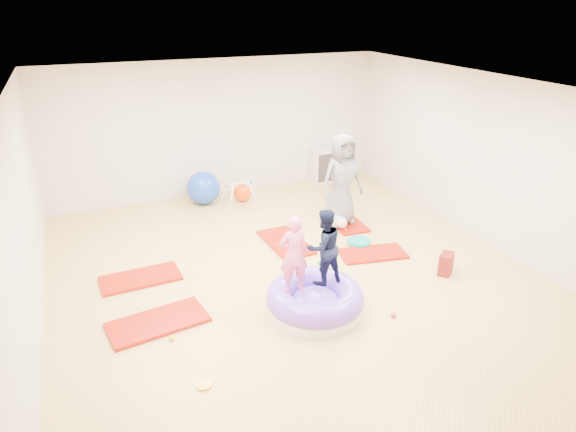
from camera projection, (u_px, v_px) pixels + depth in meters
name	position (u px, v px, depth m)	size (l,w,h in m)	color
room	(296.00, 191.00, 7.18)	(7.01, 8.01, 2.81)	tan
gym_mat_front_left	(158.00, 322.00, 6.64)	(1.25, 0.62, 0.05)	#9D1103
gym_mat_mid_left	(141.00, 278.00, 7.68)	(1.16, 0.58, 0.05)	#9D1103
gym_mat_center_back	(286.00, 242.00, 8.80)	(1.19, 0.59, 0.05)	#9D1103
gym_mat_right	(373.00, 254.00, 8.42)	(1.08, 0.54, 0.04)	#9D1103
gym_mat_rear_right	(345.00, 222.00, 9.60)	(1.07, 0.53, 0.04)	#9D1103
inflatable_cushion	(315.00, 300.00, 6.88)	(1.32, 1.32, 0.42)	white
child_pink	(294.00, 251.00, 6.54)	(0.39, 0.26, 1.08)	pink
child_navy	(324.00, 244.00, 6.75)	(0.52, 0.40, 1.06)	black
adult_caregiver	(342.00, 179.00, 9.23)	(0.82, 0.53, 1.67)	slate
infant	(338.00, 221.00, 9.28)	(0.39, 0.40, 0.23)	#88A2CF
ball_pit_balls	(309.00, 284.00, 7.50)	(3.58, 2.69, 0.07)	yellow
exercise_ball_blue	(203.00, 188.00, 10.39)	(0.68, 0.68, 0.68)	#183FBC
exercise_ball_orange	(242.00, 193.00, 10.58)	(0.36, 0.36, 0.36)	#FC4101
infant_play_gym	(239.00, 191.00, 10.20)	(0.67, 0.64, 0.51)	beige
cube_shelf	(328.00, 165.00, 11.67)	(0.74, 0.37, 0.74)	beige
balance_disc	(359.00, 243.00, 8.75)	(0.39, 0.39, 0.09)	#099188
backpack	(446.00, 264.00, 7.80)	(0.29, 0.18, 0.33)	red
yellow_toy	(204.00, 385.00, 5.59)	(0.18, 0.18, 0.03)	yellow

